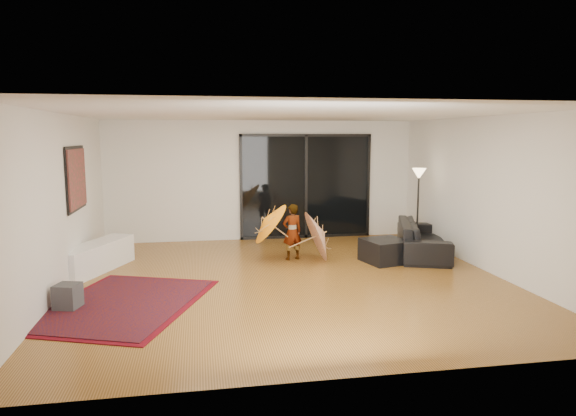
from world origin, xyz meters
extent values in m
plane|color=#9B662A|center=(0.00, 0.00, 0.00)|extent=(7.00, 7.00, 0.00)
plane|color=white|center=(0.00, 0.00, 2.70)|extent=(7.00, 7.00, 0.00)
plane|color=silver|center=(0.00, 3.50, 1.35)|extent=(7.00, 0.00, 7.00)
plane|color=silver|center=(0.00, -3.50, 1.35)|extent=(7.00, 0.00, 7.00)
plane|color=silver|center=(-3.50, 0.00, 1.35)|extent=(0.00, 7.00, 7.00)
plane|color=silver|center=(3.50, 0.00, 1.35)|extent=(0.00, 7.00, 7.00)
cube|color=black|center=(1.00, 3.47, 1.20)|extent=(3.00, 0.04, 2.40)
cube|color=black|center=(1.00, 3.45, 2.37)|extent=(3.06, 0.06, 0.06)
cube|color=black|center=(1.00, 3.45, 0.03)|extent=(3.06, 0.06, 0.06)
cube|color=black|center=(1.00, 3.45, 1.20)|extent=(0.06, 0.06, 2.40)
cube|color=black|center=(-3.48, 1.00, 1.65)|extent=(0.02, 1.28, 1.08)
cube|color=#1D492B|center=(-3.46, 1.00, 1.65)|extent=(0.03, 1.18, 0.98)
cube|color=white|center=(-3.25, 1.15, 0.25)|extent=(1.12, 1.83, 0.50)
cube|color=#424244|center=(-3.25, -0.88, 0.18)|extent=(0.38, 0.38, 0.35)
cube|color=#550711|center=(-2.54, -0.81, 0.01)|extent=(2.76, 3.21, 0.01)
cube|color=#641409|center=(-2.54, -0.81, 0.01)|extent=(2.55, 3.00, 0.02)
imported|color=black|center=(2.95, 1.37, 0.33)|extent=(1.58, 2.43, 0.66)
cube|color=black|center=(1.98, 0.89, 0.21)|extent=(0.91, 0.91, 0.43)
cylinder|color=black|center=(3.10, 1.99, 0.02)|extent=(0.29, 0.29, 0.03)
cylinder|color=black|center=(3.10, 1.99, 0.78)|extent=(0.04, 0.04, 1.55)
cone|color=#FFD899|center=(3.10, 1.99, 1.57)|extent=(0.29, 0.29, 0.23)
imported|color=#999999|center=(0.30, 1.39, 0.54)|extent=(0.45, 0.35, 1.08)
cone|color=orange|center=(-0.25, 1.34, 0.73)|extent=(0.69, 0.90, 0.81)
cylinder|color=#A37945|center=(-0.25, 1.34, 0.40)|extent=(0.41, 0.02, 0.33)
cylinder|color=#A37945|center=(-0.25, 1.34, 0.84)|extent=(0.05, 0.02, 0.05)
cone|color=silver|center=(0.90, 1.24, 0.50)|extent=(0.54, 1.01, 1.01)
cylinder|color=#A37945|center=(0.90, 1.24, 0.13)|extent=(0.52, 0.02, 0.22)
cylinder|color=#A37945|center=(0.90, 1.24, 0.62)|extent=(0.06, 0.02, 0.04)
camera|label=1|loc=(-1.45, -8.08, 2.36)|focal=32.00mm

